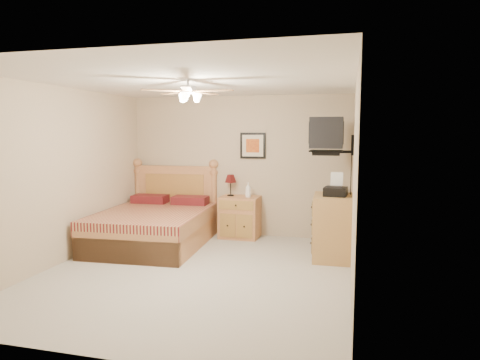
# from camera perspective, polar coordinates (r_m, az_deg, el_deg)

# --- Properties ---
(floor) EXTENTS (4.50, 4.50, 0.00)m
(floor) POSITION_cam_1_polar(r_m,az_deg,el_deg) (5.86, -5.89, -12.15)
(floor) COLOR #A9A499
(floor) RESTS_ON ground
(ceiling) EXTENTS (4.00, 4.50, 0.04)m
(ceiling) POSITION_cam_1_polar(r_m,az_deg,el_deg) (5.59, -6.19, 12.94)
(ceiling) COLOR white
(ceiling) RESTS_ON ground
(wall_back) EXTENTS (4.00, 0.04, 2.50)m
(wall_back) POSITION_cam_1_polar(r_m,az_deg,el_deg) (7.73, -0.21, 1.88)
(wall_back) COLOR tan
(wall_back) RESTS_ON ground
(wall_front) EXTENTS (4.00, 0.04, 2.50)m
(wall_front) POSITION_cam_1_polar(r_m,az_deg,el_deg) (3.59, -18.69, -3.76)
(wall_front) COLOR tan
(wall_front) RESTS_ON ground
(wall_left) EXTENTS (0.04, 4.50, 2.50)m
(wall_left) POSITION_cam_1_polar(r_m,az_deg,el_deg) (6.56, -22.65, 0.57)
(wall_left) COLOR tan
(wall_left) RESTS_ON ground
(wall_right) EXTENTS (0.04, 4.50, 2.50)m
(wall_right) POSITION_cam_1_polar(r_m,az_deg,el_deg) (5.24, 14.93, -0.51)
(wall_right) COLOR tan
(wall_right) RESTS_ON ground
(bed) EXTENTS (1.72, 2.20, 1.37)m
(bed) POSITION_cam_1_polar(r_m,az_deg,el_deg) (7.14, -11.52, -3.20)
(bed) COLOR #B3784E
(bed) RESTS_ON ground
(nightstand) EXTENTS (0.68, 0.52, 0.73)m
(nightstand) POSITION_cam_1_polar(r_m,az_deg,el_deg) (7.59, -0.02, -4.95)
(nightstand) COLOR #A76233
(nightstand) RESTS_ON ground
(table_lamp) EXTENTS (0.26, 0.26, 0.38)m
(table_lamp) POSITION_cam_1_polar(r_m,az_deg,el_deg) (7.60, -1.26, -0.69)
(table_lamp) COLOR #521011
(table_lamp) RESTS_ON nightstand
(lotion_bottle) EXTENTS (0.12, 0.12, 0.26)m
(lotion_bottle) POSITION_cam_1_polar(r_m,az_deg,el_deg) (7.43, 1.09, -1.33)
(lotion_bottle) COLOR white
(lotion_bottle) RESTS_ON nightstand
(framed_picture) EXTENTS (0.46, 0.04, 0.46)m
(framed_picture) POSITION_cam_1_polar(r_m,az_deg,el_deg) (7.62, 1.73, 4.60)
(framed_picture) COLOR black
(framed_picture) RESTS_ON wall_back
(dresser) EXTENTS (0.59, 0.82, 0.94)m
(dresser) POSITION_cam_1_polar(r_m,az_deg,el_deg) (6.47, 12.25, -6.13)
(dresser) COLOR #AF8345
(dresser) RESTS_ON ground
(fax_machine) EXTENTS (0.35, 0.37, 0.34)m
(fax_machine) POSITION_cam_1_polar(r_m,az_deg,el_deg) (6.30, 12.63, -0.58)
(fax_machine) COLOR black
(fax_machine) RESTS_ON dresser
(magazine_lower) EXTENTS (0.22, 0.29, 0.03)m
(magazine_lower) POSITION_cam_1_polar(r_m,az_deg,el_deg) (6.72, 12.61, -1.48)
(magazine_lower) COLOR beige
(magazine_lower) RESTS_ON dresser
(magazine_upper) EXTENTS (0.27, 0.29, 0.02)m
(magazine_upper) POSITION_cam_1_polar(r_m,az_deg,el_deg) (6.73, 12.62, -1.27)
(magazine_upper) COLOR gray
(magazine_upper) RESTS_ON magazine_lower
(wall_tv) EXTENTS (0.56, 0.46, 0.58)m
(wall_tv) POSITION_cam_1_polar(r_m,az_deg,el_deg) (6.55, 12.79, 5.81)
(wall_tv) COLOR black
(wall_tv) RESTS_ON wall_right
(ceiling_fan) EXTENTS (1.14, 1.14, 0.28)m
(ceiling_fan) POSITION_cam_1_polar(r_m,az_deg,el_deg) (5.39, -6.93, 11.67)
(ceiling_fan) COLOR silver
(ceiling_fan) RESTS_ON ceiling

